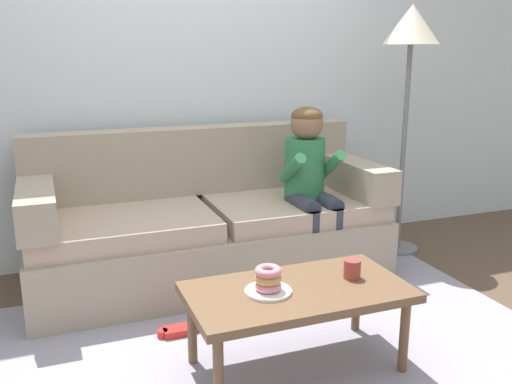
# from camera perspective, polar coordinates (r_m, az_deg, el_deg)

# --- Properties ---
(ground) EXTENTS (10.00, 10.00, 0.00)m
(ground) POSITION_cam_1_polar(r_m,az_deg,el_deg) (2.99, -0.51, -14.57)
(ground) COLOR brown
(wall_back) EXTENTS (8.00, 0.10, 2.80)m
(wall_back) POSITION_cam_1_polar(r_m,az_deg,el_deg) (3.96, -7.88, 13.58)
(wall_back) COLOR silver
(wall_back) RESTS_ON ground
(area_rug) EXTENTS (2.96, 2.07, 0.01)m
(area_rug) POSITION_cam_1_polar(r_m,az_deg,el_deg) (2.79, 1.37, -16.78)
(area_rug) COLOR #9993A3
(area_rug) RESTS_ON ground
(couch) EXTENTS (2.22, 0.90, 0.95)m
(couch) POSITION_cam_1_polar(r_m,az_deg,el_deg) (3.60, -4.95, -3.53)
(couch) COLOR tan
(couch) RESTS_ON ground
(coffee_table) EXTENTS (1.00, 0.54, 0.41)m
(coffee_table) POSITION_cam_1_polar(r_m,az_deg,el_deg) (2.57, 4.26, -10.68)
(coffee_table) COLOR brown
(coffee_table) RESTS_ON ground
(person_child) EXTENTS (0.34, 0.58, 1.10)m
(person_child) POSITION_cam_1_polar(r_m,az_deg,el_deg) (3.55, 5.53, 1.68)
(person_child) COLOR #337A4C
(person_child) RESTS_ON ground
(plate) EXTENTS (0.21, 0.21, 0.01)m
(plate) POSITION_cam_1_polar(r_m,az_deg,el_deg) (2.49, 1.25, -10.14)
(plate) COLOR white
(plate) RESTS_ON coffee_table
(donut) EXTENTS (0.17, 0.17, 0.04)m
(donut) POSITION_cam_1_polar(r_m,az_deg,el_deg) (2.48, 1.25, -9.62)
(donut) COLOR pink
(donut) RESTS_ON plate
(donut_second) EXTENTS (0.13, 0.13, 0.04)m
(donut_second) POSITION_cam_1_polar(r_m,az_deg,el_deg) (2.47, 1.25, -8.85)
(donut_second) COLOR tan
(donut_second) RESTS_ON donut
(donut_third) EXTENTS (0.17, 0.17, 0.04)m
(donut_third) POSITION_cam_1_polar(r_m,az_deg,el_deg) (2.45, 1.26, -8.08)
(donut_third) COLOR pink
(donut_third) RESTS_ON donut_second
(mug) EXTENTS (0.08, 0.08, 0.09)m
(mug) POSITION_cam_1_polar(r_m,az_deg,el_deg) (2.67, 9.83, -7.78)
(mug) COLOR #993D38
(mug) RESTS_ON coffee_table
(toy_controller) EXTENTS (0.23, 0.09, 0.05)m
(toy_controller) POSITION_cam_1_polar(r_m,az_deg,el_deg) (3.01, -7.92, -14.01)
(toy_controller) COLOR red
(toy_controller) RESTS_ON ground
(floor_lamp) EXTENTS (0.38, 0.38, 1.74)m
(floor_lamp) POSITION_cam_1_polar(r_m,az_deg,el_deg) (4.03, 15.55, 14.24)
(floor_lamp) COLOR slate
(floor_lamp) RESTS_ON ground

